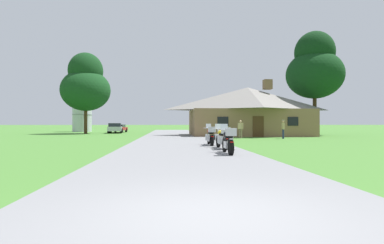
% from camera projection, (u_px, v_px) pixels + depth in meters
% --- Properties ---
extents(ground_plane, '(500.00, 500.00, 0.00)m').
position_uv_depth(ground_plane, '(176.00, 141.00, 24.46)').
color(ground_plane, '#42752D').
extents(asphalt_driveway, '(6.40, 80.00, 0.06)m').
position_uv_depth(asphalt_driveway, '(177.00, 142.00, 22.46)').
color(asphalt_driveway, slate).
rests_on(asphalt_driveway, ground).
extents(motorcycle_black_nearest_to_camera, '(0.66, 2.08, 1.30)m').
position_uv_depth(motorcycle_black_nearest_to_camera, '(228.00, 141.00, 13.43)').
color(motorcycle_black_nearest_to_camera, black).
rests_on(motorcycle_black_nearest_to_camera, asphalt_driveway).
extents(motorcycle_yellow_second_in_row, '(0.83, 2.08, 1.30)m').
position_uv_depth(motorcycle_yellow_second_in_row, '(223.00, 138.00, 16.04)').
color(motorcycle_yellow_second_in_row, black).
rests_on(motorcycle_yellow_second_in_row, asphalt_driveway).
extents(motorcycle_red_farthest_in_row, '(0.72, 2.08, 1.30)m').
position_uv_depth(motorcycle_red_farthest_in_row, '(211.00, 136.00, 18.63)').
color(motorcycle_red_farthest_in_row, black).
rests_on(motorcycle_red_farthest_in_row, asphalt_driveway).
extents(stone_lodge, '(13.50, 8.63, 6.34)m').
position_uv_depth(stone_lodge, '(248.00, 111.00, 34.95)').
color(stone_lodge, brown).
rests_on(stone_lodge, ground).
extents(bystander_tan_shirt_near_lodge, '(0.29, 0.54, 1.69)m').
position_uv_depth(bystander_tan_shirt_near_lodge, '(283.00, 128.00, 27.67)').
color(bystander_tan_shirt_near_lodge, navy).
rests_on(bystander_tan_shirt_near_lodge, ground).
extents(bystander_tan_shirt_beside_signpost, '(0.45, 0.40, 1.67)m').
position_uv_depth(bystander_tan_shirt_beside_signpost, '(240.00, 128.00, 28.78)').
color(bystander_tan_shirt_beside_signpost, '#75664C').
rests_on(bystander_tan_shirt_beside_signpost, ground).
extents(tree_left_far, '(6.46, 6.46, 10.79)m').
position_uv_depth(tree_left_far, '(86.00, 85.00, 41.22)').
color(tree_left_far, '#422D19').
rests_on(tree_left_far, ground).
extents(tree_right_of_lodge, '(6.63, 6.63, 12.27)m').
position_uv_depth(tree_right_of_lodge, '(315.00, 68.00, 36.66)').
color(tree_right_of_lodge, '#422D19').
rests_on(tree_right_of_lodge, ground).
extents(metal_silo_distant, '(3.12, 3.12, 6.37)m').
position_uv_depth(metal_silo_distant, '(82.00, 112.00, 50.83)').
color(metal_silo_distant, '#B2B7BC').
rests_on(metal_silo_distant, ground).
extents(parked_silver_suv_far_left, '(2.38, 4.79, 1.40)m').
position_uv_depth(parked_silver_suv_far_left, '(115.00, 128.00, 43.49)').
color(parked_silver_suv_far_left, '#ADAFB7').
rests_on(parked_silver_suv_far_left, ground).
extents(parked_red_sedan_far_left, '(2.29, 4.38, 1.20)m').
position_uv_depth(parked_red_sedan_far_left, '(119.00, 128.00, 47.05)').
color(parked_red_sedan_far_left, maroon).
rests_on(parked_red_sedan_far_left, ground).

